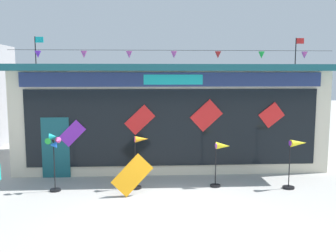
% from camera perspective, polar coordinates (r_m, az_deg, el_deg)
% --- Properties ---
extents(ground_plane, '(80.00, 80.00, 0.00)m').
position_cam_1_polar(ground_plane, '(10.02, 0.41, -12.14)').
color(ground_plane, '#ADAAA5').
extents(kite_shop_building, '(11.14, 6.36, 4.83)m').
position_cam_1_polar(kite_shop_building, '(15.45, 0.03, 1.98)').
color(kite_shop_building, beige).
rests_on(kite_shop_building, ground_plane).
extents(wind_spinner_far_left, '(0.42, 0.31, 1.71)m').
position_cam_1_polar(wind_spinner_far_left, '(11.63, -16.50, -3.57)').
color(wind_spinner_far_left, black).
rests_on(wind_spinner_far_left, ground_plane).
extents(wind_spinner_left, '(0.58, 0.36, 1.59)m').
position_cam_1_polar(wind_spinner_left, '(11.52, -4.29, -4.50)').
color(wind_spinner_left, black).
rests_on(wind_spinner_left, ground_plane).
extents(wind_spinner_center_left, '(0.60, 0.33, 1.37)m').
position_cam_1_polar(wind_spinner_center_left, '(11.78, 7.79, -4.25)').
color(wind_spinner_center_left, black).
rests_on(wind_spinner_center_left, ground_plane).
extents(wind_spinner_center_right, '(0.68, 0.35, 1.48)m').
position_cam_1_polar(wind_spinner_center_right, '(12.09, 18.27, -4.01)').
color(wind_spinner_center_right, black).
rests_on(wind_spinner_center_right, ground_plane).
extents(display_kite_on_ground, '(1.19, 0.29, 1.19)m').
position_cam_1_polar(display_kite_on_ground, '(10.93, -5.29, -7.21)').
color(display_kite_on_ground, orange).
rests_on(display_kite_on_ground, ground_plane).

